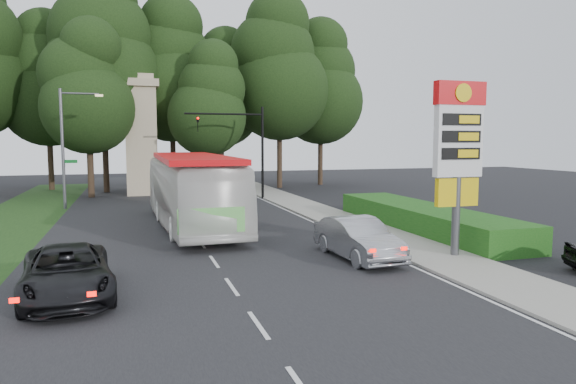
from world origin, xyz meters
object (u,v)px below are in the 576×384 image
object	(u,v)px
gas_station_pylon	(458,144)
monument	(141,134)
transit_bus	(192,192)
streetlight_signs	(66,143)
traffic_signal_mast	(246,139)
sedan_silver	(358,239)
suv_charcoal	(67,273)

from	to	relation	value
gas_station_pylon	monument	xyz separation A→B (m)	(-11.20, 28.01, 0.66)
gas_station_pylon	transit_bus	distance (m)	13.87
streetlight_signs	traffic_signal_mast	bearing A→B (deg)	8.92
traffic_signal_mast	sedan_silver	world-z (taller)	traffic_signal_mast
streetlight_signs	sedan_silver	size ratio (longest dim) A/B	1.64
monument	suv_charcoal	distance (m)	29.53
suv_charcoal	monument	bearing A→B (deg)	78.17
gas_station_pylon	transit_bus	xyz separation A→B (m)	(-9.05, 10.19, -2.53)
suv_charcoal	transit_bus	bearing A→B (deg)	59.94
monument	transit_bus	bearing A→B (deg)	-83.13
gas_station_pylon	suv_charcoal	size ratio (longest dim) A/B	1.28
gas_station_pylon	monument	distance (m)	30.17
traffic_signal_mast	transit_bus	distance (m)	13.33
transit_bus	sedan_silver	size ratio (longest dim) A/B	2.82
streetlight_signs	transit_bus	size ratio (longest dim) A/B	0.58
monument	transit_bus	xyz separation A→B (m)	(2.15, -17.81, -3.19)
monument	suv_charcoal	bearing A→B (deg)	-95.51
gas_station_pylon	traffic_signal_mast	xyz separation A→B (m)	(-3.52, 22.00, 0.22)
gas_station_pylon	sedan_silver	world-z (taller)	gas_station_pylon
gas_station_pylon	monument	bearing A→B (deg)	111.80
sedan_silver	streetlight_signs	bearing A→B (deg)	119.92
traffic_signal_mast	gas_station_pylon	bearing A→B (deg)	-80.91
traffic_signal_mast	streetlight_signs	distance (m)	12.83
sedan_silver	suv_charcoal	bearing A→B (deg)	-172.20
monument	sedan_silver	xyz separation A→B (m)	(7.44, -27.09, -4.30)
streetlight_signs	monument	world-z (taller)	monument
gas_station_pylon	transit_bus	bearing A→B (deg)	131.61
gas_station_pylon	sedan_silver	size ratio (longest dim) A/B	1.41
sedan_silver	gas_station_pylon	bearing A→B (deg)	-16.83
traffic_signal_mast	streetlight_signs	bearing A→B (deg)	-171.08
gas_station_pylon	streetlight_signs	distance (m)	25.74
streetlight_signs	suv_charcoal	world-z (taller)	streetlight_signs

